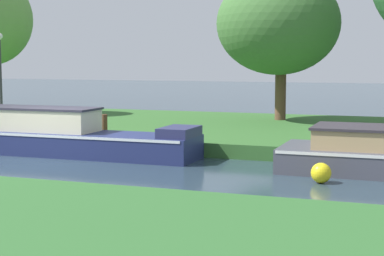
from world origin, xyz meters
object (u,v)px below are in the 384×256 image
at_px(navy_barge, 30,134).
at_px(willow_tree_centre, 278,24).
at_px(slate_narrowboat, 384,154).
at_px(channel_buoy, 321,173).
at_px(mooring_post_near, 105,125).
at_px(lamp_post, 0,68).

distance_m(navy_barge, willow_tree_centre, 10.03).
relative_size(slate_narrowboat, channel_buoy, 10.68).
bearing_deg(slate_narrowboat, channel_buoy, -125.41).
height_order(navy_barge, slate_narrowboat, navy_barge).
xyz_separation_m(slate_narrowboat, mooring_post_near, (-8.11, 1.37, 0.25)).
xyz_separation_m(lamp_post, channel_buoy, (11.59, -4.44, -2.16)).
relative_size(navy_barge, willow_tree_centre, 1.77).
bearing_deg(channel_buoy, mooring_post_near, 155.96).
bearing_deg(slate_narrowboat, willow_tree_centre, 119.13).
height_order(slate_narrowboat, mooring_post_near, slate_narrowboat).
bearing_deg(navy_barge, channel_buoy, -11.26).
distance_m(lamp_post, mooring_post_near, 5.16).
distance_m(slate_narrowboat, lamp_post, 13.24).
height_order(navy_barge, mooring_post_near, navy_barge).
distance_m(slate_narrowboat, channel_buoy, 2.11).
relative_size(navy_barge, channel_buoy, 21.73).
height_order(lamp_post, channel_buoy, lamp_post).
height_order(slate_narrowboat, lamp_post, lamp_post).
bearing_deg(channel_buoy, lamp_post, 159.04).
xyz_separation_m(navy_barge, slate_narrowboat, (9.79, -0.00, -0.07)).
xyz_separation_m(willow_tree_centre, mooring_post_near, (-3.87, -6.25, -3.26)).
xyz_separation_m(mooring_post_near, channel_buoy, (6.90, -3.08, -0.50)).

